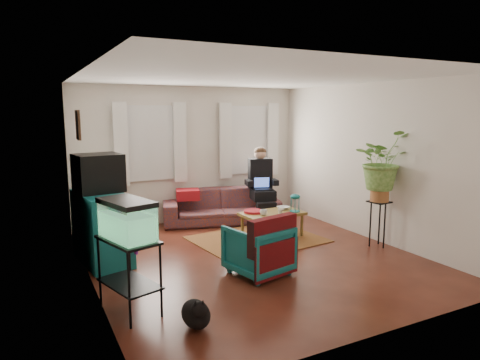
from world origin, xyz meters
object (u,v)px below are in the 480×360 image
dresser (102,228)px  coffee_table (272,225)px  aquarium_stand (129,276)px  plant_stand (378,224)px  sofa (221,200)px  armchair (258,247)px  side_table (111,218)px

dresser → coffee_table: size_ratio=1.06×
aquarium_stand → plant_stand: bearing=-9.5°
sofa → dresser: 2.72m
armchair → coffee_table: (1.03, 1.33, -0.15)m
dresser → aquarium_stand: dresser is taller
side_table → plant_stand: plant_stand is taller
dresser → coffee_table: 2.80m
side_table → armchair: (1.41, -2.58, 0.03)m
aquarium_stand → plant_stand: 4.06m
sofa → plant_stand: size_ratio=3.01×
armchair → plant_stand: bearing=171.3°
sofa → coffee_table: size_ratio=2.09×
dresser → coffee_table: (2.78, -0.08, -0.28)m
dresser → armchair: dresser is taller
aquarium_stand → plant_stand: aquarium_stand is taller
coffee_table → plant_stand: bearing=-46.1°
sofa → plant_stand: (1.60, -2.50, -0.07)m
side_table → coffee_table: bearing=-27.1°
sofa → side_table: 2.08m
plant_stand → coffee_table: bearing=136.2°
armchair → plant_stand: 2.27m
aquarium_stand → plant_stand: (4.03, 0.49, -0.04)m
dresser → armchair: size_ratio=1.52×
coffee_table → armchair: bearing=-129.9°
side_table → dresser: dresser is taller
aquarium_stand → armchair: aquarium_stand is taller
coffee_table → plant_stand: 1.72m
side_table → aquarium_stand: size_ratio=0.84×
armchair → plant_stand: plant_stand is taller
sofa → aquarium_stand: sofa is taller
plant_stand → armchair: bearing=-176.3°
sofa → coffee_table: bearing=-58.5°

